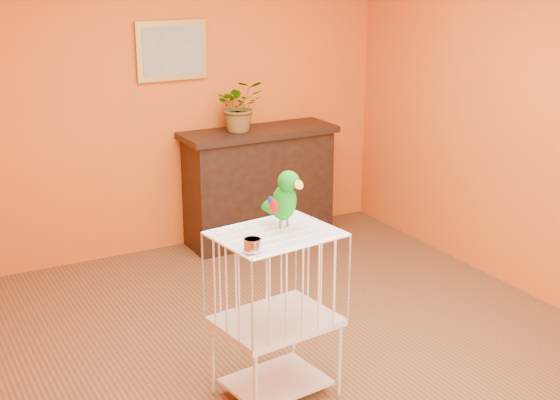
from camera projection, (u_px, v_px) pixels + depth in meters
ground at (303, 350)px, 5.21m from camera, size 4.50×4.50×0.00m
room_shell at (305, 116)px, 4.73m from camera, size 4.50×4.50×4.50m
console_cabinet at (259, 185)px, 7.05m from camera, size 1.40×0.50×1.04m
potted_plant at (240, 111)px, 6.76m from camera, size 0.51×0.54×0.35m
framed_picture at (172, 51)px, 6.54m from camera, size 0.62×0.04×0.50m
birdcage at (276, 313)px, 4.53m from camera, size 0.72×0.59×1.03m
feed_cup at (252, 245)px, 4.09m from camera, size 0.10×0.10×0.07m
parrot at (284, 198)px, 4.42m from camera, size 0.18×0.31×0.35m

